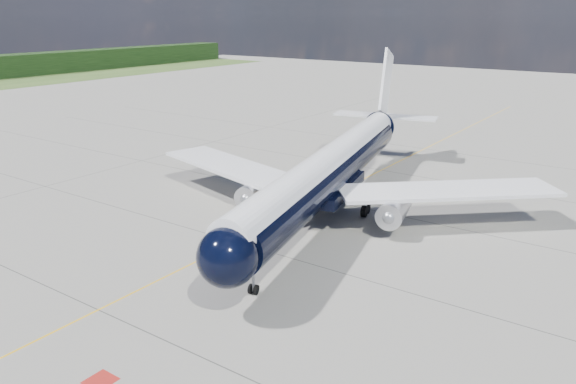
% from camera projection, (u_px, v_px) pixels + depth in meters
% --- Properties ---
extents(ground, '(320.00, 320.00, 0.00)m').
position_uv_depth(ground, '(344.00, 189.00, 66.82)').
color(ground, gray).
rests_on(ground, ground).
extents(taxiway_centerline, '(0.16, 160.00, 0.01)m').
position_uv_depth(taxiway_centerline, '(322.00, 199.00, 62.92)').
color(taxiway_centerline, '#EDAD0C').
rests_on(taxiway_centerline, ground).
extents(red_marking, '(1.60, 1.60, 0.01)m').
position_uv_depth(red_marking, '(100.00, 381.00, 31.91)').
color(red_marking, maroon).
rests_on(red_marking, ground).
extents(main_airliner, '(43.09, 53.25, 15.57)m').
position_uv_depth(main_airliner, '(334.00, 167.00, 57.68)').
color(main_airliner, black).
rests_on(main_airliner, ground).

